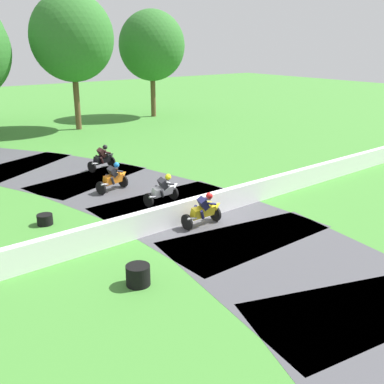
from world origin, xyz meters
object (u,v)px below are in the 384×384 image
Objects in this scene: motorcycle_chase_white at (164,189)px; motorcycle_trailing_orange at (114,177)px; motorcycle_fourth_black at (103,158)px; tire_stack_mid_b at (45,219)px; motorcycle_lead_yellow at (205,209)px; tire_stack_mid_a at (138,275)px.

motorcycle_trailing_orange reaches higher than motorcycle_chase_white.
tire_stack_mid_b is (-5.37, -5.72, -0.45)m from motorcycle_fourth_black.
motorcycle_fourth_black is 2.91× the size of tire_stack_mid_b.
motorcycle_chase_white is at bearing -93.59° from motorcycle_fourth_black.
motorcycle_chase_white is 2.96m from motorcycle_trailing_orange.
motorcycle_chase_white is 6.47m from motorcycle_fourth_black.
tire_stack_mid_b is at bearing -133.20° from motorcycle_fourth_black.
motorcycle_chase_white reaches higher than tire_stack_mid_b.
tire_stack_mid_a is (-4.29, -2.31, -0.34)m from motorcycle_lead_yellow.
motorcycle_trailing_orange is (-0.69, 5.83, 0.01)m from motorcycle_lead_yellow.
tire_stack_mid_a is at bearing -85.44° from tire_stack_mid_b.
motorcycle_trailing_orange is 2.45× the size of tire_stack_mid_a.
motorcycle_fourth_black reaches higher than motorcycle_chase_white.
motorcycle_fourth_black is (1.28, 3.63, 0.00)m from motorcycle_trailing_orange.
motorcycle_lead_yellow is 3.01m from motorcycle_chase_white.
motorcycle_lead_yellow is 4.89m from tire_stack_mid_a.
tire_stack_mid_b is at bearing -152.97° from motorcycle_trailing_orange.
motorcycle_chase_white is 0.98× the size of motorcycle_trailing_orange.
motorcycle_lead_yellow is 1.00× the size of motorcycle_chase_white.
motorcycle_fourth_black is at bearing 70.57° from motorcycle_trailing_orange.
motorcycle_trailing_orange is 4.61m from tire_stack_mid_b.
motorcycle_chase_white is at bearing 86.38° from motorcycle_lead_yellow.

